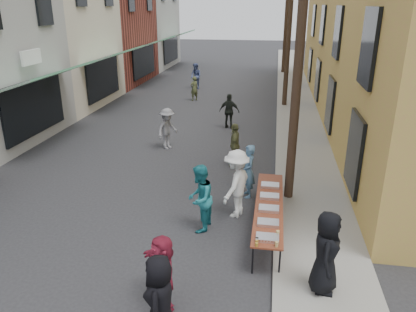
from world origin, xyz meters
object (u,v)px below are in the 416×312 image
(utility_pole_mid, at_px, (289,25))
(guest_front_a, at_px, (160,301))
(utility_pole_far, at_px, (286,17))
(catering_tray_sausage, at_px, (267,238))
(serving_table, at_px, (269,206))
(server, at_px, (326,252))
(utility_pole_near, at_px, (300,46))
(guest_front_c, at_px, (200,198))

(utility_pole_mid, bearing_deg, guest_front_a, -97.26)
(utility_pole_far, height_order, catering_tray_sausage, utility_pole_far)
(utility_pole_far, bearing_deg, guest_front_a, -94.37)
(serving_table, xyz_separation_m, server, (1.15, -2.29, 0.26))
(utility_pole_near, xyz_separation_m, utility_pole_far, (0.00, 24.00, 0.00))
(utility_pole_near, height_order, server, utility_pole_near)
(utility_pole_mid, relative_size, server, 5.15)
(utility_pole_near, xyz_separation_m, guest_front_c, (-2.32, -2.16, -3.60))
(serving_table, xyz_separation_m, guest_front_a, (-1.73, -4.05, 0.15))
(utility_pole_near, relative_size, catering_tray_sausage, 18.00)
(utility_pole_near, xyz_separation_m, server, (0.59, -4.23, -3.53))
(serving_table, height_order, guest_front_a, guest_front_a)
(utility_pole_near, xyz_separation_m, catering_tray_sausage, (-0.56, -3.58, -3.71))
(utility_pole_mid, height_order, guest_front_a, utility_pole_mid)
(guest_front_a, bearing_deg, serving_table, 155.28)
(utility_pole_far, height_order, guest_front_c, utility_pole_far)
(guest_front_a, relative_size, guest_front_c, 0.96)
(utility_pole_near, relative_size, server, 5.15)
(catering_tray_sausage, xyz_separation_m, server, (1.15, -0.64, 0.18))
(utility_pole_near, height_order, catering_tray_sausage, utility_pole_near)
(utility_pole_mid, xyz_separation_m, serving_table, (-0.56, -13.93, -3.79))
(utility_pole_far, bearing_deg, utility_pole_mid, -90.00)
(utility_pole_near, distance_m, utility_pole_mid, 12.00)
(serving_table, distance_m, guest_front_a, 4.41)
(catering_tray_sausage, bearing_deg, utility_pole_far, 88.83)
(catering_tray_sausage, relative_size, guest_front_c, 0.28)
(guest_front_a, bearing_deg, guest_front_c, 178.85)
(utility_pole_far, distance_m, guest_front_c, 26.51)
(utility_pole_far, height_order, serving_table, utility_pole_far)
(utility_pole_mid, xyz_separation_m, utility_pole_far, (0.00, 12.00, 0.00))
(utility_pole_far, xyz_separation_m, guest_front_c, (-2.32, -26.16, -3.60))
(utility_pole_far, xyz_separation_m, guest_front_a, (-2.29, -29.99, -3.64))
(utility_pole_far, height_order, guest_front_a, utility_pole_far)
(utility_pole_far, bearing_deg, catering_tray_sausage, -91.17)
(guest_front_a, bearing_deg, utility_pole_near, 157.46)
(serving_table, distance_m, guest_front_c, 1.79)
(utility_pole_mid, relative_size, guest_front_c, 5.02)
(guest_front_c, distance_m, server, 3.57)
(utility_pole_near, distance_m, serving_table, 4.29)
(serving_table, bearing_deg, utility_pole_near, 73.83)
(utility_pole_near, relative_size, guest_front_a, 5.21)
(server, bearing_deg, serving_table, 35.68)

